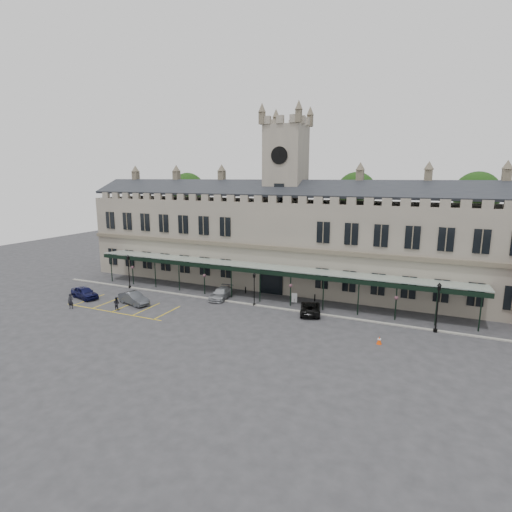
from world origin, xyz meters
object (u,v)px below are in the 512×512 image
at_px(station_building, 285,240).
at_px(car_taxi, 221,293).
at_px(traffic_cone, 379,340).
at_px(car_van, 310,308).
at_px(car_left_b, 134,298).
at_px(lamp_post_mid, 254,286).
at_px(lamp_post_right, 438,303).
at_px(car_left_a, 85,293).
at_px(lamp_post_left, 129,268).
at_px(sign_board, 294,298).
at_px(clock_tower, 286,193).
at_px(person_b, 117,303).
at_px(person_a, 71,301).

distance_m(station_building, car_taxi, 12.32).
distance_m(traffic_cone, car_taxi, 21.26).
relative_size(station_building, car_van, 12.68).
bearing_deg(car_left_b, lamp_post_mid, -52.21).
height_order(lamp_post_mid, lamp_post_right, lamp_post_right).
bearing_deg(lamp_post_mid, car_left_a, -163.60).
bearing_deg(lamp_post_left, station_building, 28.88).
distance_m(lamp_post_left, lamp_post_mid, 19.09).
relative_size(traffic_cone, car_van, 0.16).
bearing_deg(sign_board, lamp_post_left, 178.60).
bearing_deg(clock_tower, person_b, -126.98).
bearing_deg(person_a, car_van, 2.66).
relative_size(station_building, car_left_b, 13.28).
distance_m(person_a, person_b, 5.55).
bearing_deg(person_b, lamp_post_right, -172.56).
bearing_deg(car_van, traffic_cone, 129.99).
relative_size(car_van, person_b, 3.04).
bearing_deg(car_left_a, lamp_post_right, -67.34).
bearing_deg(car_left_b, person_a, 143.81).
bearing_deg(traffic_cone, car_left_a, -179.02).
distance_m(lamp_post_right, car_left_b, 34.14).
distance_m(lamp_post_mid, car_van, 7.21).
relative_size(traffic_cone, person_b, 0.48).
bearing_deg(car_van, person_b, 4.69).
height_order(station_building, lamp_post_right, station_building).
height_order(station_building, person_a, station_building).
bearing_deg(car_van, person_a, 4.48).
bearing_deg(sign_board, traffic_cone, -47.22).
bearing_deg(car_taxi, station_building, 56.64).
bearing_deg(car_left_a, station_building, -37.20).
height_order(car_left_b, person_b, person_b).
relative_size(clock_tower, traffic_cone, 33.38).
height_order(traffic_cone, car_left_b, car_left_b).
xyz_separation_m(lamp_post_left, sign_board, (23.10, 3.24, -2.26)).
bearing_deg(car_left_b, car_van, -59.31).
bearing_deg(lamp_post_mid, sign_board, 38.42).
relative_size(car_taxi, person_a, 2.57).
bearing_deg(person_a, car_left_b, 20.07).
bearing_deg(clock_tower, station_building, -90.00).
height_order(lamp_post_mid, sign_board, lamp_post_mid).
height_order(sign_board, car_van, car_van).
distance_m(clock_tower, car_left_a, 29.56).
bearing_deg(station_building, sign_board, -61.08).
distance_m(lamp_post_right, person_a, 40.47).
relative_size(traffic_cone, car_left_b, 0.16).
relative_size(car_taxi, person_b, 3.02).
xyz_separation_m(car_left_b, car_taxi, (8.61, 6.32, -0.06)).
relative_size(lamp_post_mid, traffic_cone, 5.55).
distance_m(lamp_post_left, car_left_b, 8.00).
xyz_separation_m(lamp_post_left, person_b, (5.09, -7.96, -2.06)).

